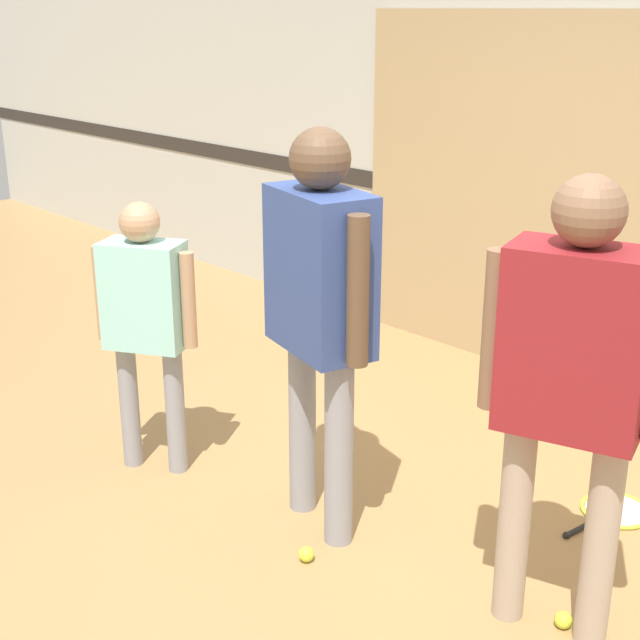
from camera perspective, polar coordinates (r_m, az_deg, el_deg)
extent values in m
plane|color=#A87F4C|center=(3.97, 2.90, -14.00)|extent=(16.00, 16.00, 0.00)
cube|color=tan|center=(5.41, 15.98, 6.97)|extent=(3.16, 0.05, 2.17)
cylinder|color=gray|center=(4.01, -1.13, -6.67)|extent=(0.12, 0.12, 0.84)
cylinder|color=gray|center=(3.76, 1.21, -8.51)|extent=(0.12, 0.12, 0.84)
cube|color=#334784|center=(3.61, 0.00, 3.15)|extent=(0.54, 0.38, 0.66)
sphere|color=brown|center=(3.51, 0.00, 10.29)|extent=(0.24, 0.24, 0.24)
cylinder|color=brown|center=(3.86, -2.13, 4.06)|extent=(0.09, 0.09, 0.59)
cylinder|color=brown|center=(3.37, 2.43, 1.81)|extent=(0.09, 0.09, 0.59)
cylinder|color=gray|center=(4.52, -12.10, -5.33)|extent=(0.09, 0.09, 0.65)
cylinder|color=gray|center=(4.42, -9.25, -5.73)|extent=(0.09, 0.09, 0.65)
cube|color=#99D8D1|center=(4.26, -11.17, 1.57)|extent=(0.43, 0.37, 0.51)
sphere|color=tan|center=(4.17, -11.48, 6.16)|extent=(0.19, 0.19, 0.19)
cylinder|color=tan|center=(4.36, -13.79, 1.70)|extent=(0.07, 0.07, 0.46)
cylinder|color=tan|center=(4.17, -8.42, 1.25)|extent=(0.07, 0.07, 0.46)
cylinder|color=tan|center=(3.36, 17.50, -13.47)|extent=(0.12, 0.12, 0.81)
cylinder|color=tan|center=(3.42, 12.34, -12.41)|extent=(0.12, 0.12, 0.81)
cube|color=maroon|center=(3.07, 16.06, -1.34)|extent=(0.53, 0.39, 0.64)
sphere|color=brown|center=(2.95, 16.85, 6.70)|extent=(0.24, 0.24, 0.24)
cylinder|color=brown|center=(3.14, 11.09, -0.64)|extent=(0.08, 0.08, 0.58)
torus|color=#C6D838|center=(4.38, 18.41, -11.45)|extent=(0.36, 0.36, 0.02)
cylinder|color=silver|center=(4.38, 18.41, -11.45)|extent=(0.27, 0.27, 0.01)
cylinder|color=black|center=(4.20, 16.37, -12.64)|extent=(0.05, 0.20, 0.02)
sphere|color=black|center=(4.13, 15.49, -13.15)|extent=(0.03, 0.03, 0.03)
sphere|color=#CCE038|center=(3.83, -0.88, -14.76)|extent=(0.07, 0.07, 0.07)
sphere|color=#CCE038|center=(4.48, 1.22, -9.30)|extent=(0.07, 0.07, 0.07)
sphere|color=#CCE038|center=(3.60, 15.30, -18.03)|extent=(0.07, 0.07, 0.07)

